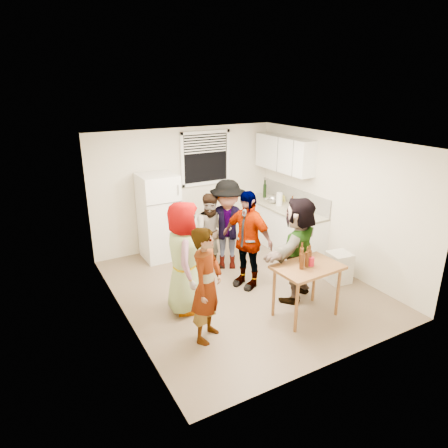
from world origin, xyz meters
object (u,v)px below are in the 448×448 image
guest_back_left (213,269)px  guest_back_right (227,267)px  guest_grey (186,309)px  red_cup (311,266)px  guest_orange (295,296)px  guest_stripe (208,337)px  serving_table (304,315)px  wine_bottle (264,197)px  guest_black (246,285)px  trash_bin (339,268)px  beer_bottle_counter (292,213)px  refrigerator (159,217)px  kettle (273,203)px  blue_cup (292,217)px  beer_bottle_table (302,268)px

guest_back_left → guest_back_right: guest_back_right is taller
guest_grey → guest_back_right: guest_back_right is taller
red_cup → guest_orange: red_cup is taller
guest_stripe → serving_table: bearing=-47.8°
wine_bottle → guest_black: size_ratio=0.17×
wine_bottle → trash_bin: 2.61m
wine_bottle → guest_orange: wine_bottle is taller
wine_bottle → beer_bottle_counter: wine_bottle is taller
wine_bottle → guest_back_left: (-1.85, -1.02, -0.90)m
wine_bottle → guest_stripe: bearing=-135.2°
refrigerator → red_cup: bearing=-69.1°
kettle → guest_stripe: (-2.80, -2.42, -0.90)m
beer_bottle_counter → guest_stripe: bearing=-148.1°
beer_bottle_counter → red_cup: beer_bottle_counter is taller
refrigerator → guest_black: 2.21m
refrigerator → kettle: 2.44m
blue_cup → serving_table: blue_cup is taller
beer_bottle_counter → guest_stripe: size_ratio=0.16×
serving_table → guest_orange: (0.22, 0.51, 0.00)m
wine_bottle → beer_bottle_counter: 1.18m
wine_bottle → blue_cup: wine_bottle is taller
beer_bottle_counter → guest_orange: bearing=-124.8°
guest_stripe → guest_black: guest_black is taller
kettle → red_cup: 2.91m
guest_orange → guest_stripe: bearing=-19.5°
refrigerator → wine_bottle: 2.50m
trash_bin → red_cup: (-1.19, -0.57, 0.57)m
blue_cup → guest_grey: bearing=-165.0°
beer_bottle_counter → guest_black: bearing=-155.1°
beer_bottle_counter → trash_bin: 1.51m
serving_table → beer_bottle_counter: bearing=57.9°
guest_back_right → guest_orange: bearing=-44.6°
beer_bottle_counter → guest_back_left: bearing=175.2°
beer_bottle_table → refrigerator: bearing=108.3°
trash_bin → guest_stripe: size_ratio=0.33×
guest_black → kettle: bearing=111.2°
kettle → serving_table: size_ratio=0.26×
red_cup → guest_stripe: (-1.59, 0.22, -0.82)m
guest_black → guest_back_right: bearing=154.0°
red_cup → guest_black: size_ratio=0.08×
kettle → serving_table: kettle is taller
kettle → guest_back_right: (-1.46, -0.61, -0.90)m
kettle → refrigerator: bearing=-166.8°
blue_cup → guest_orange: blue_cup is taller
serving_table → guest_back_left: 2.13m
wine_bottle → guest_orange: bearing=-113.7°
red_cup → kettle: bearing=65.4°
trash_bin → guest_back_left: trash_bin is taller
guest_orange → guest_black: bearing=-84.8°
red_cup → guest_back_left: (-0.54, 2.08, -0.82)m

